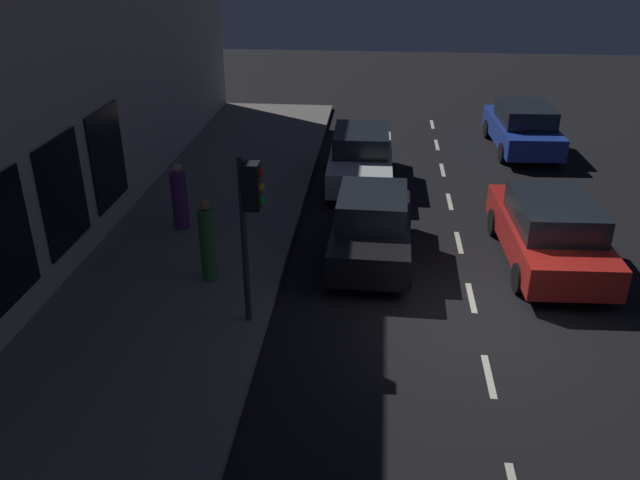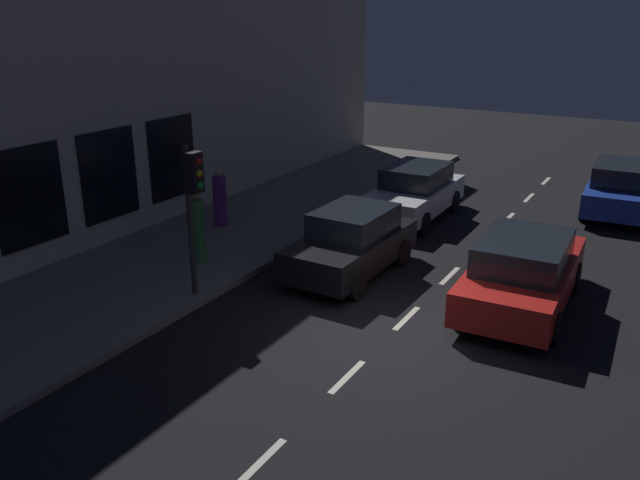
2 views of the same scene
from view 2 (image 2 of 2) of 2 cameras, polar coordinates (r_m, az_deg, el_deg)
ground_plane at (r=12.73m, az=5.80°, el=-8.56°), size 60.00×60.00×0.00m
sidewalk at (r=16.02m, az=-14.97°, el=-2.76°), size 4.50×32.00×0.15m
building_facade at (r=16.89m, az=-22.65°, el=13.02°), size 0.65×32.00×8.97m
lane_centre_line at (r=13.55m, az=7.58°, el=-6.79°), size 0.12×27.20×0.01m
traffic_light at (r=13.62m, az=-11.05°, el=4.23°), size 0.46×0.32×3.23m
parked_car_0 at (r=19.78m, az=8.24°, el=4.17°), size 1.91×4.22×1.58m
parked_car_1 at (r=22.07m, az=24.82°, el=4.17°), size 2.06×4.50×1.58m
parked_car_2 at (r=14.29m, az=17.29°, el=-2.65°), size 2.12×4.64×1.58m
parked_car_3 at (r=15.36m, az=2.77°, el=-0.20°), size 1.87×3.88×1.58m
pedestrian_0 at (r=18.59m, az=-8.74°, el=3.52°), size 0.54×0.54×1.65m
pedestrian_1 at (r=15.91m, az=-10.61°, el=0.94°), size 0.41×0.41×1.79m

